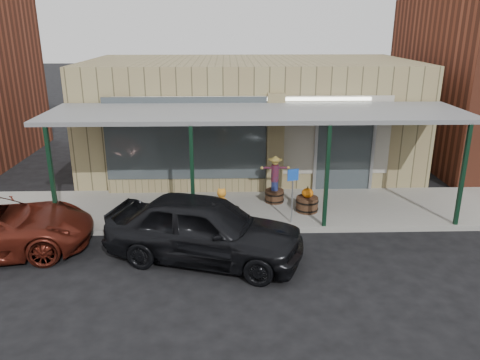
{
  "coord_description": "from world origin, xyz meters",
  "views": [
    {
      "loc": [
        -0.87,
        -9.68,
        5.49
      ],
      "look_at": [
        -0.52,
        2.6,
        1.36
      ],
      "focal_mm": 35.0,
      "sensor_mm": 36.0,
      "label": 1
    }
  ],
  "objects_px": {
    "barrel_pumpkin": "(307,202)",
    "parked_sedan": "(205,229)",
    "handicap_sign": "(292,189)",
    "barrel_scarecrow": "(275,186)"
  },
  "relations": [
    {
      "from": "barrel_pumpkin",
      "to": "parked_sedan",
      "type": "distance_m",
      "value": 3.96
    },
    {
      "from": "handicap_sign",
      "to": "parked_sedan",
      "type": "bearing_deg",
      "value": -159.47
    },
    {
      "from": "handicap_sign",
      "to": "parked_sedan",
      "type": "xyz_separation_m",
      "value": [
        -2.35,
        -1.81,
        -0.35
      ]
    },
    {
      "from": "barrel_scarecrow",
      "to": "barrel_pumpkin",
      "type": "xyz_separation_m",
      "value": [
        0.9,
        -0.79,
        -0.24
      ]
    },
    {
      "from": "barrel_pumpkin",
      "to": "handicap_sign",
      "type": "distance_m",
      "value": 1.25
    },
    {
      "from": "handicap_sign",
      "to": "parked_sedan",
      "type": "height_order",
      "value": "handicap_sign"
    },
    {
      "from": "handicap_sign",
      "to": "parked_sedan",
      "type": "distance_m",
      "value": 2.99
    },
    {
      "from": "barrel_scarecrow",
      "to": "handicap_sign",
      "type": "distance_m",
      "value": 1.73
    },
    {
      "from": "barrel_pumpkin",
      "to": "parked_sedan",
      "type": "height_order",
      "value": "parked_sedan"
    },
    {
      "from": "barrel_pumpkin",
      "to": "parked_sedan",
      "type": "xyz_separation_m",
      "value": [
        -2.93,
        -2.64,
        0.39
      ]
    }
  ]
}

